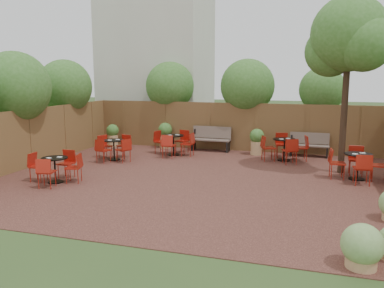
% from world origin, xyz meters
% --- Properties ---
extents(ground, '(80.00, 80.00, 0.00)m').
position_xyz_m(ground, '(0.00, 0.00, 0.00)').
color(ground, '#354F23').
rests_on(ground, ground).
extents(courtyard_paving, '(12.00, 10.00, 0.02)m').
position_xyz_m(courtyard_paving, '(0.00, 0.00, 0.01)').
color(courtyard_paving, '#3A1F17').
rests_on(courtyard_paving, ground).
extents(fence_back, '(12.00, 0.08, 2.00)m').
position_xyz_m(fence_back, '(0.00, 5.00, 1.00)').
color(fence_back, brown).
rests_on(fence_back, ground).
extents(fence_left, '(0.08, 10.00, 2.00)m').
position_xyz_m(fence_left, '(-6.00, 0.00, 1.00)').
color(fence_left, brown).
rests_on(fence_left, ground).
extents(neighbour_building, '(5.00, 4.00, 8.00)m').
position_xyz_m(neighbour_building, '(-4.50, 8.00, 4.00)').
color(neighbour_building, beige).
rests_on(neighbour_building, ground).
extents(overhang_foliage, '(15.43, 10.43, 2.41)m').
position_xyz_m(overhang_foliage, '(-2.73, 2.41, 2.66)').
color(overhang_foliage, '#356721').
rests_on(overhang_foliage, ground).
extents(courtyard_tree, '(2.55, 2.45, 5.51)m').
position_xyz_m(courtyard_tree, '(4.13, 2.14, 4.19)').
color(courtyard_tree, black).
rests_on(courtyard_tree, courtyard_paving).
extents(park_bench_left, '(1.64, 0.56, 1.01)m').
position_xyz_m(park_bench_left, '(-0.81, 4.63, 0.54)').
color(park_bench_left, brown).
rests_on(park_bench_left, courtyard_paving).
extents(park_bench_right, '(1.49, 0.51, 0.91)m').
position_xyz_m(park_bench_right, '(3.11, 4.62, 0.49)').
color(park_bench_right, brown).
rests_on(park_bench_right, courtyard_paving).
extents(bistro_tables, '(10.08, 6.72, 0.93)m').
position_xyz_m(bistro_tables, '(-0.31, 1.82, 0.47)').
color(bistro_tables, black).
rests_on(bistro_tables, courtyard_paving).
extents(planters, '(11.40, 4.54, 1.09)m').
position_xyz_m(planters, '(-0.08, 3.45, 0.59)').
color(planters, tan).
rests_on(planters, courtyard_paving).
extents(low_shrubs, '(1.58, 3.20, 0.74)m').
position_xyz_m(low_shrubs, '(4.53, -3.61, 0.35)').
color(low_shrubs, tan).
rests_on(low_shrubs, courtyard_paving).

